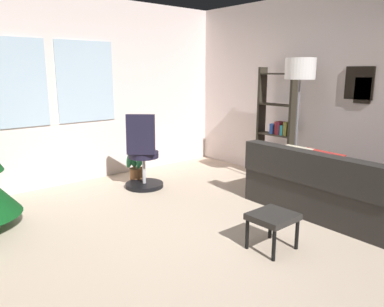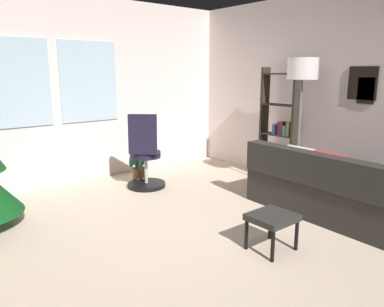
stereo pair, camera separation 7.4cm
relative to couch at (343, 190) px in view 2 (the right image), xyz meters
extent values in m
cube|color=beige|center=(-1.80, 0.42, -0.34)|extent=(5.18, 5.78, 0.10)
cube|color=silver|center=(-1.80, 3.36, 1.10)|extent=(5.18, 0.10, 2.78)
cube|color=silver|center=(-2.71, 3.30, 1.24)|extent=(0.90, 0.03, 1.20)
cube|color=silver|center=(-1.68, 3.30, 1.24)|extent=(0.90, 0.03, 1.20)
cube|color=silver|center=(0.83, 0.42, 1.10)|extent=(0.10, 5.78, 2.78)
cube|color=black|center=(0.77, 0.22, 1.15)|extent=(0.02, 0.22, 0.34)
cube|color=black|center=(0.77, 0.27, 1.24)|extent=(0.02, 0.39, 0.43)
cube|color=#2B2926|center=(-0.12, 0.11, -0.08)|extent=(0.96, 1.92, 0.43)
cube|color=#2B2926|center=(-0.48, 0.13, 0.32)|extent=(0.28, 1.89, 0.37)
cube|color=#2B2926|center=(-0.08, 0.98, 0.24)|extent=(0.89, 0.18, 0.20)
cube|color=red|center=(-0.36, 0.00, 0.31)|extent=(0.23, 0.41, 0.42)
cube|color=beige|center=(-0.35, 0.38, 0.31)|extent=(0.20, 0.40, 0.42)
cube|color=maroon|center=(-0.36, 0.14, 0.31)|extent=(0.23, 0.42, 0.41)
cube|color=#2B2926|center=(-1.41, -0.06, 0.04)|extent=(0.42, 0.38, 0.06)
cylinder|color=black|center=(-1.59, -0.22, -0.14)|extent=(0.04, 0.04, 0.30)
cylinder|color=black|center=(-1.24, -0.22, -0.14)|extent=(0.04, 0.04, 0.30)
cylinder|color=black|center=(-1.59, 0.10, -0.14)|extent=(0.04, 0.04, 0.30)
cylinder|color=black|center=(-1.24, 0.10, -0.14)|extent=(0.04, 0.04, 0.30)
cylinder|color=black|center=(-1.26, 2.40, -0.26)|extent=(0.56, 0.56, 0.06)
cylinder|color=#B2B2B7|center=(-1.26, 2.40, -0.01)|extent=(0.05, 0.05, 0.43)
cylinder|color=black|center=(-1.26, 2.40, 0.21)|extent=(0.44, 0.44, 0.09)
cube|color=black|center=(-1.39, 2.26, 0.54)|extent=(0.36, 0.34, 0.56)
cube|color=#2C261D|center=(0.56, 1.12, 0.59)|extent=(0.18, 0.04, 1.75)
cube|color=#2C261D|center=(0.56, 1.72, 0.59)|extent=(0.18, 0.04, 1.75)
cube|color=#2C261D|center=(0.56, 1.42, -0.04)|extent=(0.18, 0.56, 0.02)
cube|color=#2C261D|center=(0.56, 1.42, 0.43)|extent=(0.18, 0.56, 0.02)
cube|color=#2C261D|center=(0.56, 1.42, 0.89)|extent=(0.18, 0.56, 0.02)
cube|color=#2C261D|center=(0.56, 1.42, 1.36)|extent=(0.18, 0.56, 0.02)
cube|color=#A71F27|center=(0.58, 1.21, 0.08)|extent=(0.16, 0.04, 0.21)
cube|color=#2A4F8F|center=(0.57, 1.28, 0.06)|extent=(0.17, 0.07, 0.17)
cube|color=beige|center=(0.58, 1.35, 0.06)|extent=(0.14, 0.04, 0.18)
cube|color=#347737|center=(0.57, 1.42, 0.06)|extent=(0.17, 0.06, 0.17)
cube|color=#7C3667|center=(0.58, 1.49, 0.07)|extent=(0.14, 0.05, 0.19)
cube|color=#BC741D|center=(0.57, 1.55, 0.07)|extent=(0.17, 0.04, 0.20)
cube|color=#4D4761|center=(0.58, 1.62, 0.07)|extent=(0.15, 0.07, 0.20)
cube|color=olive|center=(0.57, 1.22, 0.54)|extent=(0.16, 0.06, 0.21)
cube|color=teal|center=(0.57, 1.28, 0.52)|extent=(0.17, 0.04, 0.15)
cube|color=maroon|center=(0.57, 1.34, 0.54)|extent=(0.17, 0.06, 0.20)
cube|color=maroon|center=(0.58, 1.41, 0.54)|extent=(0.14, 0.04, 0.20)
cube|color=#234290|center=(0.57, 1.47, 0.52)|extent=(0.16, 0.06, 0.16)
cylinder|color=slate|center=(0.22, 0.82, -0.27)|extent=(0.28, 0.28, 0.03)
cylinder|color=slate|center=(0.22, 0.82, 0.52)|extent=(0.03, 0.03, 1.55)
cylinder|color=white|center=(0.22, 0.82, 1.43)|extent=(0.40, 0.40, 0.28)
cylinder|color=brown|center=(-1.20, 2.71, -0.18)|extent=(0.22, 0.22, 0.22)
ellipsoid|color=#21683F|center=(-1.28, 2.76, 0.09)|extent=(0.18, 0.21, 0.35)
ellipsoid|color=#21683F|center=(-1.23, 2.75, 0.07)|extent=(0.20, 0.15, 0.30)
ellipsoid|color=#21683F|center=(-1.07, 2.75, 0.14)|extent=(0.18, 0.15, 0.43)
ellipsoid|color=#21683F|center=(-1.16, 2.63, 0.11)|extent=(0.24, 0.17, 0.39)
camera|label=1|loc=(-4.17, -2.10, 1.40)|focal=34.86mm
camera|label=2|loc=(-4.11, -2.15, 1.40)|focal=34.86mm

